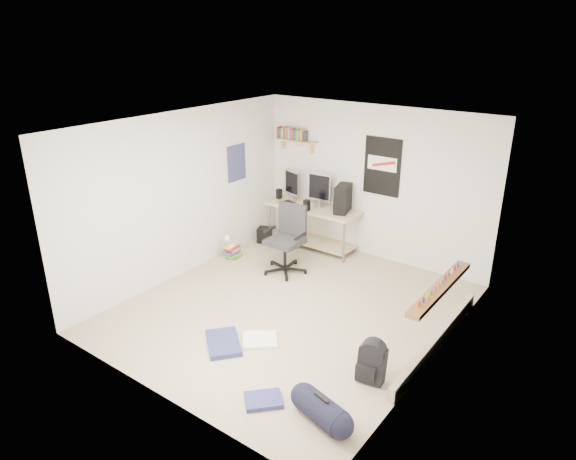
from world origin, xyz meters
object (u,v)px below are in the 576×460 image
Objects in this scene: desk at (315,226)px; backpack at (372,365)px; duffel_bag at (321,410)px; book_stack at (232,250)px; office_chair at (285,243)px.

desk is 4.27× the size of backpack.
desk is 3.11× the size of duffel_bag.
desk is at bearing 57.20° from book_stack.
book_stack is (-0.81, -1.25, -0.22)m from desk.
backpack reaches higher than book_stack.
desk is 4.35m from duffel_bag.
office_chair reaches higher than desk.
book_stack is (-3.36, 1.47, -0.05)m from backpack.
book_stack is at bearing 159.29° from duffel_bag.
office_chair reaches higher than book_stack.
desk reaches higher than duffel_bag.
desk is at bearing 139.20° from duffel_bag.
desk is 1.16m from office_chair.
duffel_bag reaches higher than backpack.
duffel_bag is at bearing -52.31° from office_chair.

